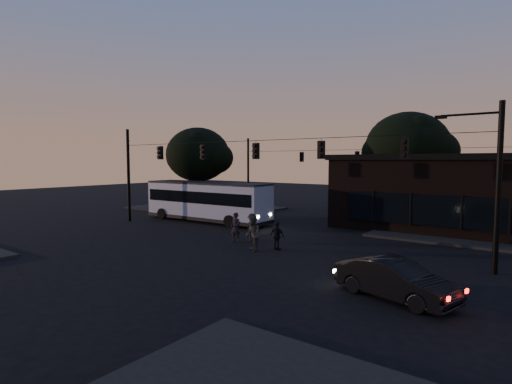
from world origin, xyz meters
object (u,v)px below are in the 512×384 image
Objects in this scene: car at (395,279)px; building at (452,191)px; pedestrian_a at (236,227)px; bus at (207,199)px; pedestrian_c at (277,236)px; pedestrian_d at (252,227)px; pedestrian_b at (253,234)px.

building is at bearing 20.18° from car.
car is 2.38× the size of pedestrian_a.
bus reaches higher than car.
building is at bearing 25.33° from bus.
pedestrian_a is at bearing 83.76° from car.
pedestrian_c is (10.44, -5.34, -1.01)m from bus.
pedestrian_a reaches higher than pedestrian_d.
car is at bearing -85.19° from building.
pedestrian_c is at bearing -9.92° from pedestrian_a.
building is 8.46× the size of pedestrian_a.
building is 15.46m from pedestrian_d.
car is 2.72× the size of pedestrian_c.
pedestrian_c is at bearing -28.32° from bus.
pedestrian_c is at bearing 179.18° from pedestrian_d.
bus is at bearing -153.43° from building.
pedestrian_c is at bearing -114.57° from building.
bus is at bearing 77.98° from car.
pedestrian_c is 2.90m from pedestrian_d.
bus is at bearing 139.44° from pedestrian_a.
pedestrian_d reaches higher than car.
pedestrian_c reaches higher than car.
pedestrian_a is (-10.95, 4.34, 0.20)m from car.
pedestrian_b is 1.39m from pedestrian_c.
bus reaches higher than pedestrian_a.
building reaches higher than pedestrian_b.
pedestrian_b is at bearing 85.89° from car.
pedestrian_b is at bearing 151.19° from pedestrian_d.
bus is 6.73× the size of pedestrian_d.
car is 11.78m from pedestrian_a.
pedestrian_d is (-1.71, 2.20, -0.11)m from pedestrian_b.
pedestrian_d is (-10.40, 5.28, 0.14)m from car.
pedestrian_a reaches higher than pedestrian_c.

